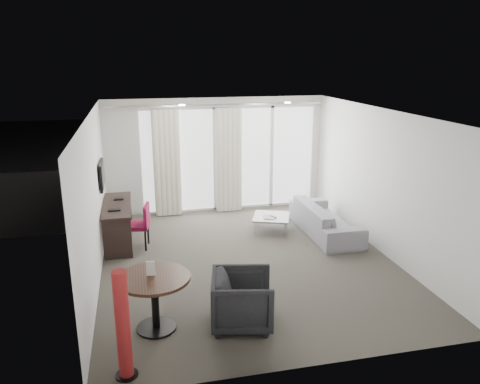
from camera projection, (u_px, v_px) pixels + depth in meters
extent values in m
cube|color=#423D36|center=(248.00, 261.00, 8.26)|extent=(5.00, 6.00, 0.00)
cube|color=white|center=(248.00, 113.00, 7.53)|extent=(5.00, 6.00, 0.00)
cube|color=silver|center=(94.00, 200.00, 7.36)|extent=(0.00, 6.00, 2.60)
cube|color=silver|center=(382.00, 182.00, 8.43)|extent=(0.00, 6.00, 2.60)
cube|color=silver|center=(314.00, 265.00, 5.09)|extent=(5.00, 0.00, 2.60)
cylinder|color=#FFE0B2|center=(182.00, 105.00, 8.84)|extent=(0.12, 0.12, 0.02)
cylinder|color=#FFE0B2|center=(288.00, 103.00, 9.29)|extent=(0.12, 0.12, 0.02)
cylinder|color=maroon|center=(123.00, 325.00, 5.12)|extent=(0.26, 0.26, 1.30)
imported|color=black|center=(243.00, 300.00, 6.21)|extent=(0.95, 0.94, 0.74)
imported|color=gray|center=(325.00, 219.00, 9.46)|extent=(0.83, 2.11, 0.62)
cube|color=#4D4D50|center=(219.00, 193.00, 12.55)|extent=(5.60, 3.00, 0.12)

